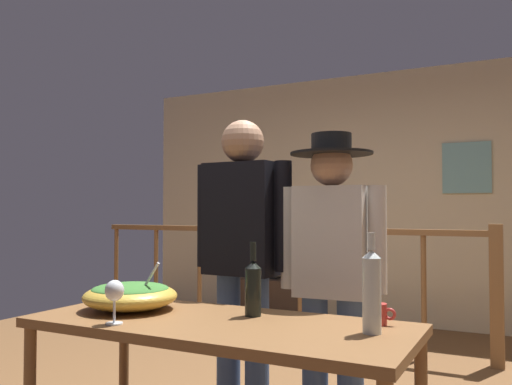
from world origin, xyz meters
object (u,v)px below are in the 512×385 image
(serving_table, at_px, (218,339))
(salad_bowl, at_px, (130,295))
(wine_glass, at_px, (114,293))
(wine_bottle_dark, at_px, (253,287))
(mug_red, at_px, (378,314))
(person_standing_left, at_px, (243,246))
(tv_console, at_px, (271,298))
(wine_bottle_clear, at_px, (372,290))
(framed_picture, at_px, (467,168))
(stair_railing, at_px, (326,268))
(person_standing_right, at_px, (332,264))
(flat_screen_tv, at_px, (270,255))

(serving_table, height_order, salad_bowl, salad_bowl)
(wine_glass, relative_size, wine_bottle_dark, 0.55)
(mug_red, height_order, person_standing_left, person_standing_left)
(tv_console, bearing_deg, wine_bottle_dark, -65.68)
(wine_bottle_clear, bearing_deg, framed_picture, 90.30)
(person_standing_left, bearing_deg, stair_railing, -80.60)
(serving_table, distance_m, salad_bowl, 0.50)
(framed_picture, distance_m, wine_bottle_dark, 3.72)
(salad_bowl, distance_m, person_standing_left, 0.71)
(salad_bowl, height_order, wine_bottle_clear, wine_bottle_clear)
(serving_table, relative_size, person_standing_right, 0.99)
(serving_table, distance_m, wine_bottle_dark, 0.26)
(wine_bottle_clear, distance_m, person_standing_right, 0.71)
(stair_railing, distance_m, wine_glass, 2.86)
(serving_table, bearing_deg, flat_screen_tv, 112.44)
(mug_red, bearing_deg, wine_glass, -153.33)
(wine_bottle_dark, relative_size, person_standing_right, 0.20)
(wine_bottle_clear, relative_size, person_standing_left, 0.22)
(tv_console, height_order, wine_glass, wine_glass)
(stair_railing, xyz_separation_m, flat_screen_tv, (-0.95, 0.83, 0.02))
(wine_glass, bearing_deg, person_standing_right, 57.55)
(framed_picture, bearing_deg, wine_bottle_dark, -98.07)
(salad_bowl, relative_size, mug_red, 3.73)
(serving_table, relative_size, person_standing_left, 0.93)
(wine_bottle_dark, distance_m, person_standing_right, 0.55)
(tv_console, relative_size, flat_screen_tv, 1.53)
(wine_bottle_dark, distance_m, person_standing_left, 0.64)
(serving_table, distance_m, person_standing_right, 0.76)
(stair_railing, height_order, wine_bottle_dark, stair_railing)
(tv_console, bearing_deg, serving_table, -67.75)
(flat_screen_tv, distance_m, person_standing_left, 3.02)
(wine_glass, bearing_deg, salad_bowl, 118.74)
(flat_screen_tv, bearing_deg, stair_railing, -41.05)
(wine_bottle_clear, distance_m, person_standing_left, 1.06)
(salad_bowl, relative_size, wine_bottle_dark, 1.34)
(stair_railing, bearing_deg, mug_red, -66.02)
(framed_picture, distance_m, tv_console, 2.47)
(tv_console, bearing_deg, wine_bottle_clear, -59.17)
(salad_bowl, xyz_separation_m, wine_glass, (0.15, -0.27, 0.06))
(mug_red, bearing_deg, salad_bowl, -169.50)
(wine_bottle_clear, relative_size, wine_bottle_dark, 1.17)
(serving_table, xyz_separation_m, salad_bowl, (-0.47, 0.02, 0.14))
(tv_console, distance_m, wine_bottle_dark, 3.70)
(flat_screen_tv, distance_m, wine_bottle_dark, 3.62)
(stair_railing, relative_size, person_standing_right, 2.45)
(serving_table, bearing_deg, wine_glass, -143.29)
(wine_bottle_dark, height_order, person_standing_left, person_standing_left)
(wine_bottle_dark, height_order, person_standing_right, person_standing_right)
(salad_bowl, bearing_deg, wine_bottle_dark, 12.81)
(framed_picture, xyz_separation_m, salad_bowl, (-1.07, -3.74, -0.80))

